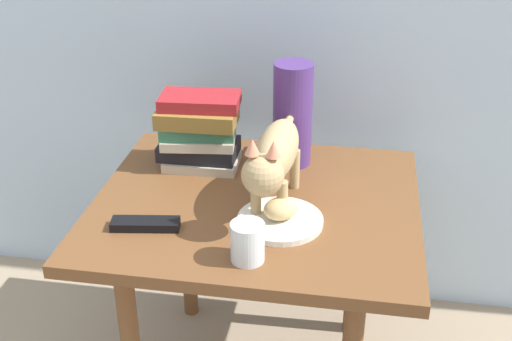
{
  "coord_description": "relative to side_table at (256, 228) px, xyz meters",
  "views": [
    {
      "loc": [
        0.22,
        -1.32,
        1.35
      ],
      "look_at": [
        0.0,
        0.0,
        0.65
      ],
      "focal_mm": 45.9,
      "sensor_mm": 36.0,
      "label": 1
    }
  ],
  "objects": [
    {
      "name": "book_stack",
      "position": [
        -0.17,
        0.16,
        0.17
      ],
      "size": [
        0.21,
        0.15,
        0.19
      ],
      "color": "#BCB299",
      "rests_on": "side_table"
    },
    {
      "name": "bread_roll",
      "position": [
        0.07,
        -0.09,
        0.12
      ],
      "size": [
        0.1,
        0.09,
        0.05
      ],
      "primitive_type": "ellipsoid",
      "rotation": [
        0.0,
        0.0,
        0.59
      ],
      "color": "#E0BC7A",
      "rests_on": "plate"
    },
    {
      "name": "side_table",
      "position": [
        0.0,
        0.0,
        0.0
      ],
      "size": [
        0.76,
        0.66,
        0.57
      ],
      "color": "brown",
      "rests_on": "ground"
    },
    {
      "name": "cat",
      "position": [
        0.05,
        -0.02,
        0.21
      ],
      "size": [
        0.11,
        0.48,
        0.23
      ],
      "color": "tan",
      "rests_on": "side_table"
    },
    {
      "name": "plate",
      "position": [
        0.07,
        -0.09,
        0.08
      ],
      "size": [
        0.19,
        0.19,
        0.01
      ],
      "primitive_type": "cylinder",
      "color": "silver",
      "rests_on": "side_table"
    },
    {
      "name": "green_vase",
      "position": [
        0.06,
        0.21,
        0.21
      ],
      "size": [
        0.1,
        0.1,
        0.27
      ],
      "primitive_type": "cylinder",
      "color": "#4C2D72",
      "rests_on": "side_table"
    },
    {
      "name": "candle_jar",
      "position": [
        0.02,
        -0.24,
        0.11
      ],
      "size": [
        0.07,
        0.07,
        0.08
      ],
      "color": "silver",
      "rests_on": "side_table"
    },
    {
      "name": "tv_remote",
      "position": [
        -0.22,
        -0.16,
        0.09
      ],
      "size": [
        0.15,
        0.07,
        0.02
      ],
      "primitive_type": "cube",
      "rotation": [
        0.0,
        0.0,
        0.15
      ],
      "color": "black",
      "rests_on": "side_table"
    }
  ]
}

